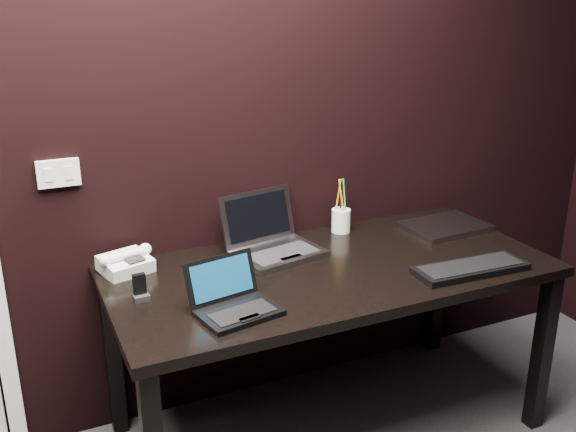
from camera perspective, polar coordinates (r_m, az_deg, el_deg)
name	(u,v)px	position (r m, az deg, el deg)	size (l,w,h in m)	color
wall_back	(218,111)	(2.56, -6.21, 9.30)	(4.00, 4.00, 0.00)	black
wall_switch	(58,173)	(2.47, -19.74, 3.60)	(0.15, 0.02, 0.10)	silver
desk	(331,284)	(2.52, 3.81, -6.08)	(1.70, 0.80, 0.74)	black
netbook	(234,302)	(2.14, -4.83, -7.66)	(0.29, 0.27, 0.16)	black
silver_laptop	(273,243)	(2.58, -1.35, -2.42)	(0.39, 0.36, 0.23)	#939398
ext_keyboard	(471,268)	(2.52, 15.92, -4.49)	(0.45, 0.17, 0.03)	black
closed_laptop	(445,226)	(2.94, 13.77, -0.89)	(0.37, 0.27, 0.02)	gray
desk_phone	(126,263)	(2.49, -14.24, -4.03)	(0.22, 0.20, 0.10)	silver
mobile_phone	(140,290)	(2.27, -13.01, -6.42)	(0.05, 0.05, 0.09)	black
pen_cup	(341,219)	(2.82, 4.73, -0.31)	(0.09, 0.09, 0.24)	white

